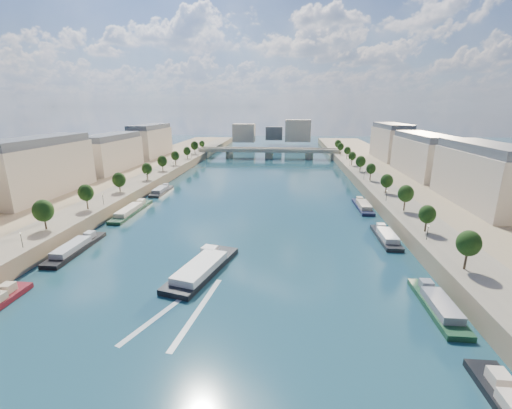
# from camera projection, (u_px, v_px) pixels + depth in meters

# --- Properties ---
(ground) EXTENTS (700.00, 700.00, 0.00)m
(ground) POSITION_uv_depth(u_px,v_px,m) (254.00, 200.00, 151.28)
(ground) COLOR #0D333D
(ground) RESTS_ON ground
(quay_left) EXTENTS (44.00, 520.00, 5.00)m
(quay_left) POSITION_uv_depth(u_px,v_px,m) (98.00, 191.00, 156.76)
(quay_left) COLOR #9E8460
(quay_left) RESTS_ON ground
(quay_right) EXTENTS (44.00, 520.00, 5.00)m
(quay_right) POSITION_uv_depth(u_px,v_px,m) (423.00, 198.00, 144.42)
(quay_right) COLOR #9E8460
(quay_right) RESTS_ON ground
(pave_left) EXTENTS (14.00, 520.00, 0.10)m
(pave_left) POSITION_uv_depth(u_px,v_px,m) (128.00, 186.00, 154.77)
(pave_left) COLOR gray
(pave_left) RESTS_ON quay_left
(pave_right) EXTENTS (14.00, 520.00, 0.10)m
(pave_right) POSITION_uv_depth(u_px,v_px,m) (387.00, 192.00, 145.01)
(pave_right) COLOR gray
(pave_right) RESTS_ON quay_right
(trees_left) EXTENTS (4.80, 268.80, 8.26)m
(trees_left) POSITION_uv_depth(u_px,v_px,m) (133.00, 174.00, 155.02)
(trees_left) COLOR #382B1E
(trees_left) RESTS_ON ground
(trees_right) EXTENTS (4.80, 268.80, 8.26)m
(trees_right) POSITION_uv_depth(u_px,v_px,m) (378.00, 175.00, 153.26)
(trees_right) COLOR #382B1E
(trees_right) RESTS_ON ground
(lamps_left) EXTENTS (0.36, 200.36, 4.28)m
(lamps_left) POSITION_uv_depth(u_px,v_px,m) (127.00, 186.00, 144.06)
(lamps_left) COLOR black
(lamps_left) RESTS_ON ground
(lamps_right) EXTENTS (0.36, 200.36, 4.28)m
(lamps_right) POSITION_uv_depth(u_px,v_px,m) (374.00, 183.00, 149.43)
(lamps_right) COLOR black
(lamps_right) RESTS_ON ground
(buildings_left) EXTENTS (16.00, 226.00, 23.20)m
(buildings_left) POSITION_uv_depth(u_px,v_px,m) (81.00, 157.00, 165.52)
(buildings_left) COLOR beige
(buildings_left) RESTS_ON ground
(buildings_right) EXTENTS (16.00, 226.00, 23.20)m
(buildings_right) POSITION_uv_depth(u_px,v_px,m) (447.00, 162.00, 150.96)
(buildings_right) COLOR beige
(buildings_right) RESTS_ON ground
(skyline) EXTENTS (79.00, 42.00, 22.00)m
(skyline) POSITION_uv_depth(u_px,v_px,m) (277.00, 132.00, 357.16)
(skyline) COLOR beige
(skyline) RESTS_ON ground
(bridge) EXTENTS (112.00, 12.00, 8.15)m
(bridge) POSITION_uv_depth(u_px,v_px,m) (269.00, 152.00, 272.88)
(bridge) COLOR #C1B79E
(bridge) RESTS_ON ground
(tour_barge) EXTENTS (14.52, 28.34, 3.75)m
(tour_barge) POSITION_uv_depth(u_px,v_px,m) (202.00, 268.00, 85.31)
(tour_barge) COLOR black
(tour_barge) RESTS_ON ground
(wake) EXTENTS (14.17, 25.92, 0.04)m
(wake) POSITION_uv_depth(u_px,v_px,m) (183.00, 310.00, 69.68)
(wake) COLOR silver
(wake) RESTS_ON ground
(moored_barges_left) EXTENTS (5.00, 151.97, 3.60)m
(moored_barges_left) POSITION_uv_depth(u_px,v_px,m) (85.00, 242.00, 102.31)
(moored_barges_left) COLOR #161D31
(moored_barges_left) RESTS_ON ground
(moored_barges_right) EXTENTS (5.00, 123.68, 3.60)m
(moored_barges_right) POSITION_uv_depth(u_px,v_px,m) (406.00, 263.00, 88.28)
(moored_barges_right) COLOR black
(moored_barges_right) RESTS_ON ground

